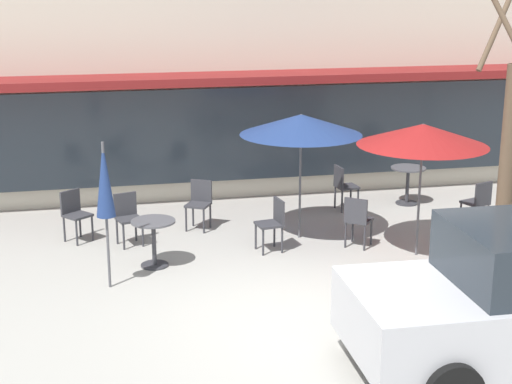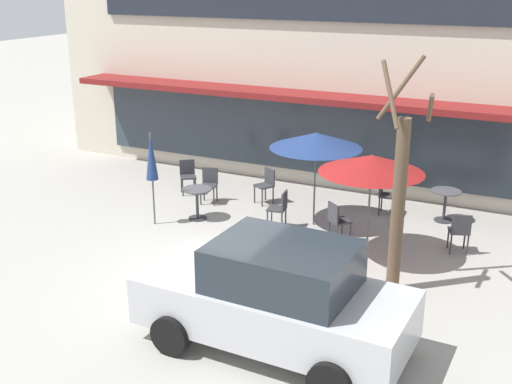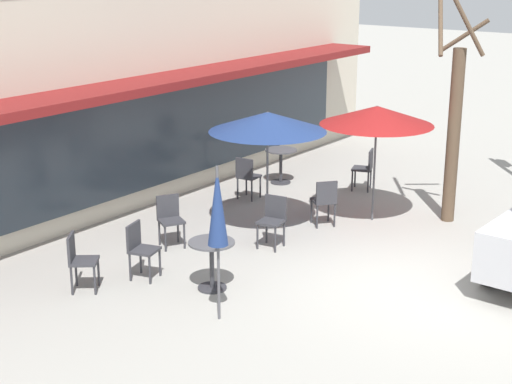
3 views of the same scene
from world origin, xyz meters
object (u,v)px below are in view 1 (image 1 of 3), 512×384
Objects in this scene: cafe_table_near_wall at (408,179)px; patio_umbrella_corner_open at (423,135)px; cafe_table_streetside at (154,235)px; patio_umbrella_green_folded at (301,125)px; cafe_chair_3 at (273,221)px; patio_umbrella_cream_folded at (105,181)px; cafe_chair_4 at (343,184)px; cafe_chair_5 at (128,215)px; cafe_chair_1 at (478,201)px; cafe_chair_6 at (358,218)px; cafe_chair_0 at (75,212)px; cafe_chair_2 at (200,201)px; street_tree at (507,160)px.

patio_umbrella_corner_open reaches higher than cafe_table_near_wall.
cafe_table_streetside is 0.35× the size of patio_umbrella_green_folded.
cafe_table_near_wall is 3.93m from cafe_chair_3.
patio_umbrella_cream_folded is at bearing -134.74° from cafe_table_streetside.
cafe_table_near_wall is 0.85× the size of cafe_chair_4.
cafe_chair_5 is (-2.97, 0.28, -1.50)m from patio_umbrella_green_folded.
patio_umbrella_cream_folded is at bearing -167.84° from cafe_chair_1.
patio_umbrella_cream_folded is 2.47× the size of cafe_chair_4.
cafe_chair_4 and cafe_chair_6 have the same top height.
cafe_table_streetside is 0.85× the size of cafe_chair_1.
cafe_chair_0 and cafe_chair_1 have the same top height.
cafe_chair_0 is 1.00× the size of cafe_chair_4.
cafe_chair_2 is at bearing 55.59° from patio_umbrella_cream_folded.
cafe_table_streetside is 1.21m from cafe_chair_5.
cafe_chair_2 is at bearing -170.75° from cafe_table_near_wall.
patio_umbrella_green_folded is 1.00× the size of patio_umbrella_cream_folded.
cafe_chair_0 is 1.00× the size of cafe_chair_3.
cafe_table_streetside is 5.98m from cafe_chair_1.
cafe_chair_4 is at bearing 46.74° from cafe_chair_3.
patio_umbrella_corner_open is 0.52× the size of street_tree.
cafe_chair_4 is (4.63, 3.06, -1.10)m from patio_umbrella_cream_folded.
patio_umbrella_green_folded is 3.74m from patio_umbrella_cream_folded.
cafe_chair_0 is at bearing 154.21° from street_tree.
cafe_chair_4 is (-1.41, -0.14, 0.01)m from cafe_table_near_wall.
patio_umbrella_green_folded is (2.62, 0.88, 1.51)m from cafe_table_streetside.
cafe_chair_5 is at bearing -23.54° from cafe_chair_0.
cafe_chair_5 is (-4.24, -1.16, 0.00)m from cafe_chair_4.
cafe_chair_3 is at bearing -137.26° from patio_umbrella_green_folded.
street_tree reaches higher than cafe_table_near_wall.
cafe_chair_1 is at bearing -4.18° from cafe_chair_5.
cafe_chair_0 is at bearing 160.70° from patio_umbrella_corner_open.
cafe_table_streetside is 0.85× the size of cafe_chair_5.
cafe_chair_0 is 1.00× the size of cafe_chair_6.
cafe_chair_4 is 4.25m from street_tree.
cafe_chair_4 is 4.40m from cafe_chair_5.
cafe_chair_3 reaches higher than cafe_table_streetside.
patio_umbrella_green_folded is at bearing 42.74° from cafe_chair_3.
patio_umbrella_green_folded is (-2.68, -1.58, 1.51)m from cafe_table_near_wall.
cafe_chair_3 is at bearing -133.26° from cafe_chair_4.
cafe_chair_6 is at bearing 2.75° from cafe_table_streetside.
cafe_chair_1 and cafe_chair_6 have the same top height.
patio_umbrella_cream_folded is 2.47× the size of cafe_chair_3.
cafe_chair_2 is (2.21, 0.21, 0.00)m from cafe_chair_0.
cafe_chair_5 is (-4.63, 1.54, -1.50)m from patio_umbrella_corner_open.
cafe_chair_4 is (5.13, 0.78, 0.00)m from cafe_chair_0.
cafe_chair_4 is at bearing 48.47° from patio_umbrella_green_folded.
cafe_table_streetside is 5.52m from street_tree.
patio_umbrella_green_folded is 3.34m from cafe_chair_5.
cafe_chair_5 is at bearing 161.54° from patio_umbrella_corner_open.
cafe_chair_2 and cafe_chair_5 have the same top height.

